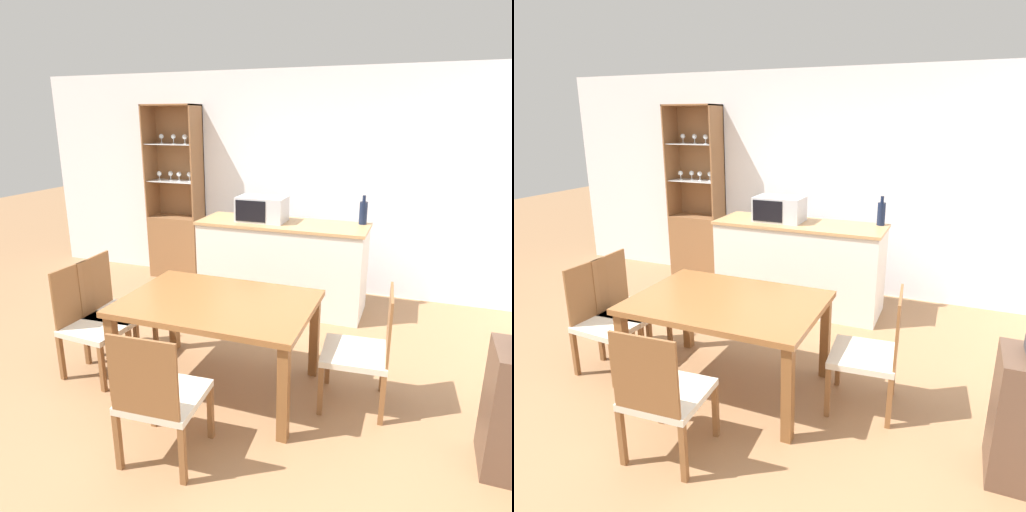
# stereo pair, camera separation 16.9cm
# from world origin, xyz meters

# --- Properties ---
(ground_plane) EXTENTS (18.00, 18.00, 0.00)m
(ground_plane) POSITION_xyz_m (0.00, 0.00, 0.00)
(ground_plane) COLOR #936B47
(wall_back) EXTENTS (6.80, 0.06, 2.55)m
(wall_back) POSITION_xyz_m (0.00, 2.63, 1.27)
(wall_back) COLOR silver
(wall_back) RESTS_ON ground_plane
(kitchen_counter) EXTENTS (1.80, 0.62, 0.95)m
(kitchen_counter) POSITION_xyz_m (0.12, 1.90, 0.48)
(kitchen_counter) COLOR silver
(kitchen_counter) RESTS_ON ground_plane
(display_cabinet) EXTENTS (0.68, 0.34, 2.17)m
(display_cabinet) POSITION_xyz_m (-1.47, 2.44, 0.62)
(display_cabinet) COLOR brown
(display_cabinet) RESTS_ON ground_plane
(dining_table) EXTENTS (1.40, 0.97, 0.72)m
(dining_table) POSITION_xyz_m (0.15, 0.20, 0.63)
(dining_table) COLOR brown
(dining_table) RESTS_ON ground_plane
(dining_chair_side_left_near) EXTENTS (0.49, 0.49, 0.89)m
(dining_chair_side_left_near) POSITION_xyz_m (-0.90, 0.06, 0.43)
(dining_chair_side_left_near) COLOR beige
(dining_chair_side_left_near) RESTS_ON ground_plane
(dining_chair_side_right_far) EXTENTS (0.49, 0.49, 0.89)m
(dining_chair_side_right_far) POSITION_xyz_m (1.20, 0.35, 0.43)
(dining_chair_side_right_far) COLOR beige
(dining_chair_side_right_far) RESTS_ON ground_plane
(dining_chair_side_left_far) EXTENTS (0.48, 0.48, 0.89)m
(dining_chair_side_left_far) POSITION_xyz_m (-0.90, 0.35, 0.43)
(dining_chair_side_left_far) COLOR beige
(dining_chair_side_left_far) RESTS_ON ground_plane
(dining_chair_head_near) EXTENTS (0.48, 0.48, 0.89)m
(dining_chair_head_near) POSITION_xyz_m (0.15, -0.63, 0.43)
(dining_chair_head_near) COLOR beige
(dining_chair_head_near) RESTS_ON ground_plane
(microwave) EXTENTS (0.52, 0.33, 0.26)m
(microwave) POSITION_xyz_m (-0.11, 1.90, 1.08)
(microwave) COLOR #B7BABF
(microwave) RESTS_ON kitchen_counter
(wine_bottle) EXTENTS (0.08, 0.08, 0.30)m
(wine_bottle) POSITION_xyz_m (0.93, 2.12, 1.08)
(wine_bottle) COLOR #141E38
(wine_bottle) RESTS_ON kitchen_counter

